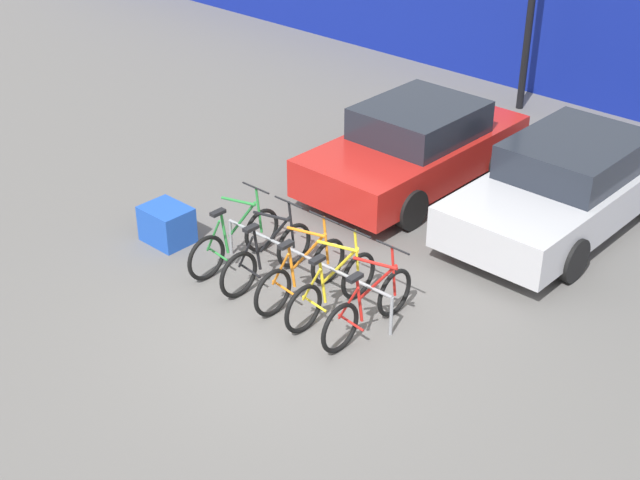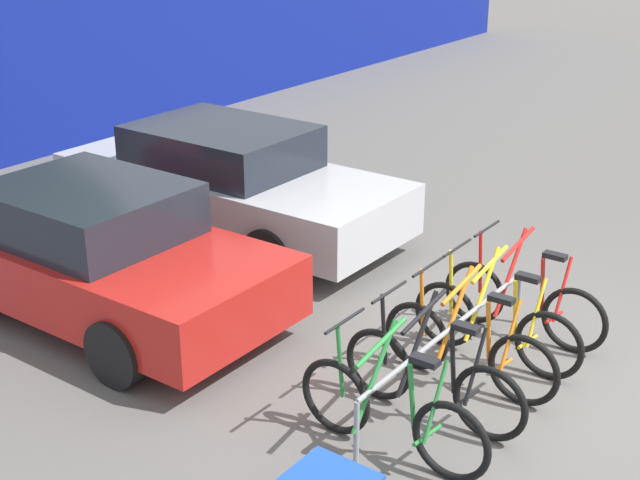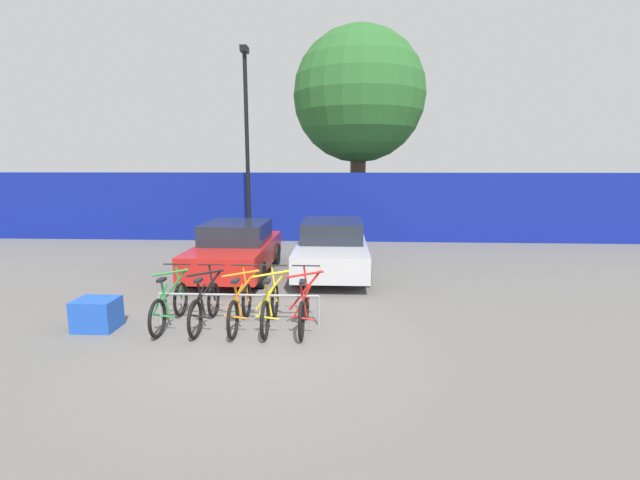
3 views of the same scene
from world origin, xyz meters
The scene contains 13 objects.
ground_plane centered at (0.00, 0.00, 0.00)m, with size 120.00×120.00×0.00m, color #605E5B.
hoarding_wall centered at (0.00, 9.50, 1.30)m, with size 36.00×0.16×2.61m, color navy.
bike_rack centered at (-0.47, 0.68, 0.47)m, with size 2.98×0.04×0.57m.
bicycle_green centered at (-1.69, 0.53, 0.38)m, with size 0.68×1.71×1.05m.
bicycle_black centered at (-1.04, 0.53, 0.38)m, with size 0.68×1.71×1.05m.
bicycle_orange centered at (-0.40, 0.53, 0.38)m, with size 0.68×1.71×1.05m.
bicycle_yellow centered at (0.14, 0.53, 0.38)m, with size 0.68×1.71×1.05m.
bicycle_red centered at (0.75, 0.53, 0.38)m, with size 0.68×1.71×1.05m.
car_red centered at (-1.37, 4.25, 0.69)m, with size 1.91×4.09×1.40m.
car_silver centered at (1.15, 4.71, 0.69)m, with size 1.91×4.57×1.40m.
lamp_post centered at (-1.94, 8.50, 3.78)m, with size 0.24×0.44×6.85m.
cargo_crate centered at (-2.91, 0.30, 0.28)m, with size 0.70×0.56×0.55m, color blue.
tree_behind_hoarding centered at (2.06, 11.30, 5.61)m, with size 5.31×5.31×8.31m.
Camera 3 is at (1.40, -6.70, 2.86)m, focal length 24.00 mm.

